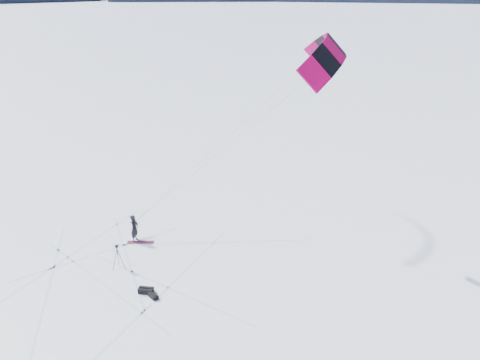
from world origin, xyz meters
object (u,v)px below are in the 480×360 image
at_px(snowkiter, 136,241).
at_px(snowboard, 141,242).
at_px(tripod, 118,253).
at_px(gear_bag_a, 146,290).
at_px(gear_bag_b, 153,296).

xyz_separation_m(snowkiter, snowboard, (0.40, -0.08, 0.02)).
xyz_separation_m(snowboard, tripod, (0.39, -2.79, 0.94)).
xyz_separation_m(snowkiter, gear_bag_a, (3.41, -4.25, 0.15)).
distance_m(snowkiter, tripod, 3.12).
bearing_deg(snowkiter, gear_bag_a, -151.03).
relative_size(snowboard, tripod, 1.10).
bearing_deg(gear_bag_a, snowboard, 111.85).
distance_m(tripod, gear_bag_a, 3.07).
relative_size(snowkiter, gear_bag_a, 2.10).
distance_m(snowboard, gear_bag_a, 5.14).
height_order(snowboard, tripod, tripod).
bearing_deg(tripod, snowkiter, 100.13).
xyz_separation_m(snowboard, gear_bag_a, (3.01, -4.17, 0.13)).
xyz_separation_m(gear_bag_a, gear_bag_b, (0.55, -0.20, -0.03)).
height_order(tripod, gear_bag_b, tripod).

